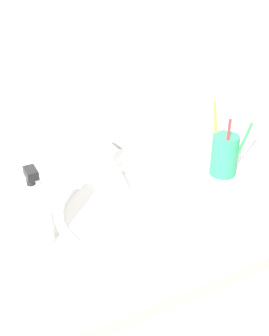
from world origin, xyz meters
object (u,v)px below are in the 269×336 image
object	(u,v)px
soap_dispenser	(35,215)
toothbrush_yellow	(216,127)
faucet	(108,160)
toothbrush_cup	(224,155)
toothbrush_green	(244,140)
toothbrush_red	(228,139)

from	to	relation	value
soap_dispenser	toothbrush_yellow	bearing A→B (deg)	9.73
faucet	toothbrush_cup	size ratio (longest dim) A/B	1.59
toothbrush_cup	soap_dispenser	size ratio (longest dim) A/B	0.61
toothbrush_cup	toothbrush_yellow	world-z (taller)	toothbrush_yellow
faucet	toothbrush_green	bearing A→B (deg)	-29.54
toothbrush_green	toothbrush_yellow	distance (m)	0.08
toothbrush_cup	toothbrush_green	world-z (taller)	toothbrush_green
toothbrush_cup	toothbrush_green	xyz separation A→B (m)	(0.03, -0.03, 0.05)
toothbrush_cup	toothbrush_yellow	xyz separation A→B (m)	(-0.01, 0.03, 0.07)
toothbrush_red	toothbrush_yellow	distance (m)	0.05
faucet	toothbrush_green	size ratio (longest dim) A/B	0.98
toothbrush_red	soap_dispenser	size ratio (longest dim) A/B	1.07
toothbrush_yellow	soap_dispenser	size ratio (longest dim) A/B	1.19
toothbrush_red	toothbrush_yellow	size ratio (longest dim) A/B	0.89
toothbrush_cup	toothbrush_red	world-z (taller)	toothbrush_red
faucet	toothbrush_cup	xyz separation A→B (m)	(0.26, -0.13, 0.01)
toothbrush_red	toothbrush_yellow	xyz separation A→B (m)	(0.00, 0.05, 0.01)
toothbrush_yellow	soap_dispenser	bearing A→B (deg)	-170.27
faucet	soap_dispenser	distance (m)	0.30
toothbrush_red	faucet	bearing A→B (deg)	149.02
toothbrush_green	toothbrush_red	world-z (taller)	toothbrush_red
toothbrush_yellow	faucet	bearing A→B (deg)	158.60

